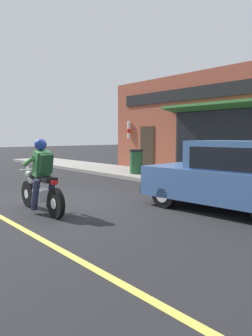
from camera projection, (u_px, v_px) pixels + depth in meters
ground_plane at (69, 203)px, 8.17m from camera, size 80.00×80.00×0.00m
sidewalk_curb at (141, 174)px, 13.74m from camera, size 2.60×22.00×0.14m
storefront_building at (199, 125)px, 13.18m from camera, size 1.25×9.84×4.20m
motorcycle_with_rider at (41, 182)px, 7.14m from camera, size 0.56×2.02×1.62m
car_hatchback at (230, 177)px, 7.21m from camera, size 1.99×3.92×1.57m
trash_bin at (136, 161)px, 13.24m from camera, size 0.56×0.56×0.98m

